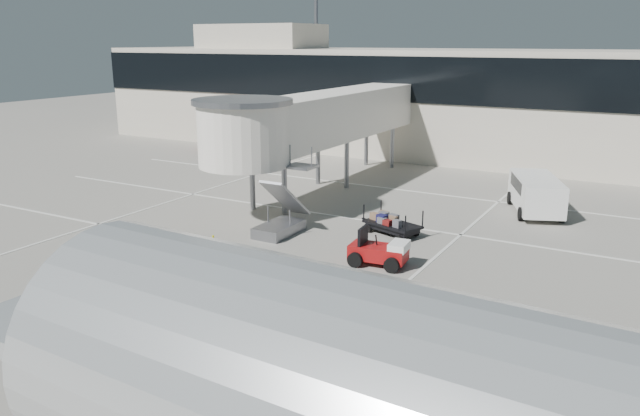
# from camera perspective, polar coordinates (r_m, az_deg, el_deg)

# --- Properties ---
(ground) EXTENTS (140.00, 140.00, 0.00)m
(ground) POSITION_cam_1_polar(r_m,az_deg,el_deg) (24.41, -7.43, -5.95)
(ground) COLOR #9B968A
(ground) RESTS_ON ground
(lane_markings) EXTENTS (40.00, 30.00, 0.02)m
(lane_markings) POSITION_cam_1_polar(r_m,az_deg,el_deg) (32.24, 1.54, -0.55)
(lane_markings) COLOR silver
(lane_markings) RESTS_ON ground
(terminal) EXTENTS (64.00, 12.11, 15.20)m
(terminal) POSITION_cam_1_polar(r_m,az_deg,el_deg) (50.32, 13.12, 9.48)
(terminal) COLOR beige
(terminal) RESTS_ON ground
(jet_bridge) EXTENTS (5.70, 20.40, 6.03)m
(jet_bridge) POSITION_cam_1_polar(r_m,az_deg,el_deg) (35.49, -0.93, 7.94)
(jet_bridge) COLOR white
(jet_bridge) RESTS_ON ground
(baggage_tug) EXTENTS (2.41, 1.67, 1.51)m
(baggage_tug) POSITION_cam_1_polar(r_m,az_deg,el_deg) (25.00, 5.49, -4.03)
(baggage_tug) COLOR maroon
(baggage_tug) RESTS_ON ground
(suitcase_cart) EXTENTS (3.32, 2.10, 1.28)m
(suitcase_cart) POSITION_cam_1_polar(r_m,az_deg,el_deg) (29.02, 6.59, -1.52)
(suitcase_cart) COLOR black
(suitcase_cart) RESTS_ON ground
(box_cart_near) EXTENTS (4.13, 2.47, 1.59)m
(box_cart_near) POSITION_cam_1_polar(r_m,az_deg,el_deg) (23.09, -16.70, -6.21)
(box_cart_near) COLOR black
(box_cart_near) RESTS_ON ground
(box_cart_far) EXTENTS (4.03, 2.61, 1.56)m
(box_cart_far) POSITION_cam_1_polar(r_m,az_deg,el_deg) (24.22, -13.63, -4.92)
(box_cart_far) COLOR black
(box_cart_far) RESTS_ON ground
(ground_worker) EXTENTS (0.77, 0.61, 1.84)m
(ground_worker) POSITION_cam_1_polar(r_m,az_deg,el_deg) (21.12, -3.93, -6.59)
(ground_worker) COLOR #7ADD17
(ground_worker) RESTS_ON ground
(minivan) EXTENTS (3.70, 5.31, 1.87)m
(minivan) POSITION_cam_1_polar(r_m,az_deg,el_deg) (34.26, 19.10, 1.46)
(minivan) COLOR white
(minivan) RESTS_ON ground
(belt_loader) EXTENTS (3.93, 1.75, 1.86)m
(belt_loader) POSITION_cam_1_polar(r_m,az_deg,el_deg) (51.64, -8.82, 6.03)
(belt_loader) COLOR maroon
(belt_loader) RESTS_ON ground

